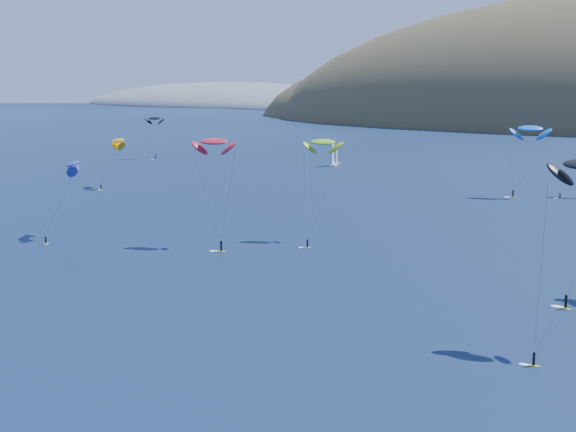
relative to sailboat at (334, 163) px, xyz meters
The scene contains 8 objects.
headland 654.18m from the sailboat, 126.34° to the left, with size 460.00×250.00×60.00m.
sailboat is the anchor object (origin of this frame).
kitesurfer_1 86.59m from the sailboat, 107.54° to the right, with size 9.54×12.38×15.79m.
kitesurfer_3 131.65m from the sailboat, 63.23° to the right, with size 7.97×13.26×20.71m.
kitesurfer_4 89.61m from the sailboat, 27.09° to the right, with size 10.97×8.29×20.65m.
kitesurfer_9 140.33m from the sailboat, 71.39° to the right, with size 10.16×8.87×21.43m.
kitesurfer_10 141.11m from the sailboat, 83.49° to the right, with size 8.18×13.88×16.45m.
kitesurfer_12 73.56m from the sailboat, 169.57° to the right, with size 7.89×6.89×17.52m.
Camera 1 is at (74.36, -27.76, 30.66)m, focal length 50.00 mm.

